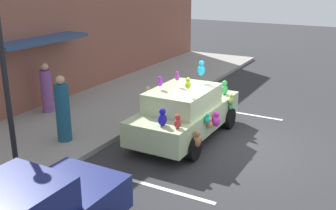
{
  "coord_description": "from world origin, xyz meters",
  "views": [
    {
      "loc": [
        -9.9,
        -3.47,
        4.62
      ],
      "look_at": [
        0.05,
        2.0,
        0.9
      ],
      "focal_mm": 42.79,
      "sensor_mm": 36.0,
      "label": 1
    }
  ],
  "objects_px": {
    "plush_covered_car": "(185,112)",
    "pedestrian_near_shopfront": "(63,111)",
    "pedestrian_walking_past": "(47,89)",
    "street_lamp_post": "(4,70)",
    "teddy_bear_on_sidewalk": "(147,95)"
  },
  "relations": [
    {
      "from": "plush_covered_car",
      "to": "teddy_bear_on_sidewalk",
      "type": "bearing_deg",
      "value": 52.38
    },
    {
      "from": "street_lamp_post",
      "to": "pedestrian_near_shopfront",
      "type": "bearing_deg",
      "value": 15.48
    },
    {
      "from": "teddy_bear_on_sidewalk",
      "to": "pedestrian_walking_past",
      "type": "relative_size",
      "value": 0.36
    },
    {
      "from": "teddy_bear_on_sidewalk",
      "to": "pedestrian_near_shopfront",
      "type": "distance_m",
      "value": 4.1
    },
    {
      "from": "street_lamp_post",
      "to": "teddy_bear_on_sidewalk",
      "type": "bearing_deg",
      "value": 3.48
    },
    {
      "from": "plush_covered_car",
      "to": "pedestrian_near_shopfront",
      "type": "xyz_separation_m",
      "value": [
        -2.13,
        2.73,
        0.21
      ]
    },
    {
      "from": "street_lamp_post",
      "to": "pedestrian_walking_past",
      "type": "xyz_separation_m",
      "value": [
        3.84,
        2.85,
        -1.78
      ]
    },
    {
      "from": "plush_covered_car",
      "to": "pedestrian_near_shopfront",
      "type": "height_order",
      "value": "plush_covered_car"
    },
    {
      "from": "street_lamp_post",
      "to": "plush_covered_car",
      "type": "bearing_deg",
      "value": -25.8
    },
    {
      "from": "street_lamp_post",
      "to": "pedestrian_near_shopfront",
      "type": "height_order",
      "value": "street_lamp_post"
    },
    {
      "from": "street_lamp_post",
      "to": "pedestrian_walking_past",
      "type": "relative_size",
      "value": 2.49
    },
    {
      "from": "pedestrian_near_shopfront",
      "to": "pedestrian_walking_past",
      "type": "distance_m",
      "value": 2.75
    },
    {
      "from": "teddy_bear_on_sidewalk",
      "to": "pedestrian_near_shopfront",
      "type": "bearing_deg",
      "value": 176.68
    },
    {
      "from": "plush_covered_car",
      "to": "pedestrian_walking_past",
      "type": "relative_size",
      "value": 2.49
    },
    {
      "from": "street_lamp_post",
      "to": "pedestrian_near_shopfront",
      "type": "relative_size",
      "value": 2.25
    }
  ]
}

